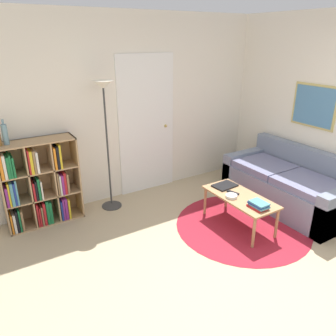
% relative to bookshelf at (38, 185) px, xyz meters
% --- Properties ---
extents(ground_plane, '(14.00, 14.00, 0.00)m').
position_rel_bookshelf_xyz_m(ground_plane, '(1.46, -2.57, -0.53)').
color(ground_plane, tan).
extents(wall_back, '(7.14, 0.11, 2.60)m').
position_rel_bookshelf_xyz_m(wall_back, '(1.47, 0.22, 0.76)').
color(wall_back, silver).
rests_on(wall_back, ground_plane).
extents(wall_right, '(0.08, 5.76, 2.60)m').
position_rel_bookshelf_xyz_m(wall_right, '(3.56, -1.19, 0.78)').
color(wall_right, silver).
rests_on(wall_right, ground_plane).
extents(rug, '(1.70, 1.70, 0.01)m').
position_rel_bookshelf_xyz_m(rug, '(2.16, -1.45, -0.52)').
color(rug, maroon).
rests_on(rug, ground_plane).
extents(bookshelf, '(0.92, 0.34, 1.10)m').
position_rel_bookshelf_xyz_m(bookshelf, '(0.00, 0.00, 0.00)').
color(bookshelf, tan).
rests_on(bookshelf, ground_plane).
extents(floor_lamp, '(0.28, 0.28, 1.76)m').
position_rel_bookshelf_xyz_m(floor_lamp, '(0.93, -0.08, 0.88)').
color(floor_lamp, '#333333').
rests_on(floor_lamp, ground_plane).
extents(couch, '(0.87, 1.79, 0.81)m').
position_rel_bookshelf_xyz_m(couch, '(3.15, -1.34, -0.24)').
color(couch, gray).
rests_on(couch, ground_plane).
extents(coffee_table, '(0.46, 0.98, 0.42)m').
position_rel_bookshelf_xyz_m(coffee_table, '(2.12, -1.40, -0.16)').
color(coffee_table, '#AD7F51').
rests_on(coffee_table, ground_plane).
extents(laptop, '(0.33, 0.24, 0.02)m').
position_rel_bookshelf_xyz_m(laptop, '(2.15, -1.08, -0.10)').
color(laptop, black).
rests_on(laptop, coffee_table).
extents(bowl, '(0.15, 0.15, 0.04)m').
position_rel_bookshelf_xyz_m(bowl, '(2.00, -1.37, -0.09)').
color(bowl, silver).
rests_on(bowl, coffee_table).
extents(book_stack_on_table, '(0.17, 0.22, 0.07)m').
position_rel_bookshelf_xyz_m(book_stack_on_table, '(2.09, -1.74, -0.07)').
color(book_stack_on_table, '#B21E23').
rests_on(book_stack_on_table, coffee_table).
extents(remote, '(0.09, 0.17, 0.02)m').
position_rel_bookshelf_xyz_m(remote, '(2.10, -1.30, -0.10)').
color(remote, black).
rests_on(remote, coffee_table).
extents(bottle_middle, '(0.06, 0.06, 0.30)m').
position_rel_bookshelf_xyz_m(bottle_middle, '(-0.26, 0.02, 0.70)').
color(bottle_middle, '#6B93A3').
rests_on(bottle_middle, bookshelf).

